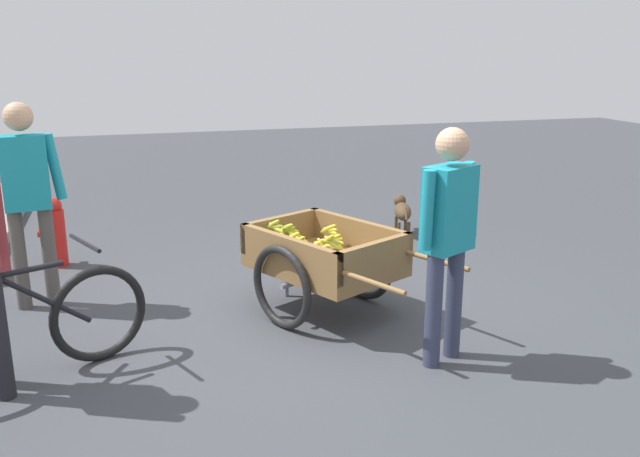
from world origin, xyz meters
TOP-DOWN VIEW (x-y plane):
  - ground_plane at (0.00, 0.00)m, footprint 24.00×24.00m
  - fruit_cart at (0.35, -0.16)m, footprint 1.81×1.41m
  - vendor_person at (-0.69, -0.67)m, footprint 0.33×0.50m
  - bicycle at (-0.23, 1.97)m, footprint 0.77×1.54m
  - dog at (2.26, -1.65)m, footprint 0.65×0.29m
  - fire_hydrant at (2.17, 1.95)m, footprint 0.25×0.25m
  - plastic_bucket at (1.70, -0.40)m, footprint 0.28×0.28m
  - bystander_person at (1.12, 2.02)m, footprint 0.24×0.55m

SIDE VIEW (x-z plane):
  - ground_plane at x=0.00m, z-range 0.00..0.00m
  - plastic_bucket at x=1.70m, z-range 0.00..0.28m
  - dog at x=2.26m, z-range 0.07..0.47m
  - fire_hydrant at x=2.17m, z-range 0.00..0.67m
  - bicycle at x=-0.23m, z-range -0.07..0.78m
  - fruit_cart at x=0.35m, z-range 0.08..0.80m
  - vendor_person at x=-0.69m, z-range 0.15..1.72m
  - bystander_person at x=1.12m, z-range 0.16..1.80m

